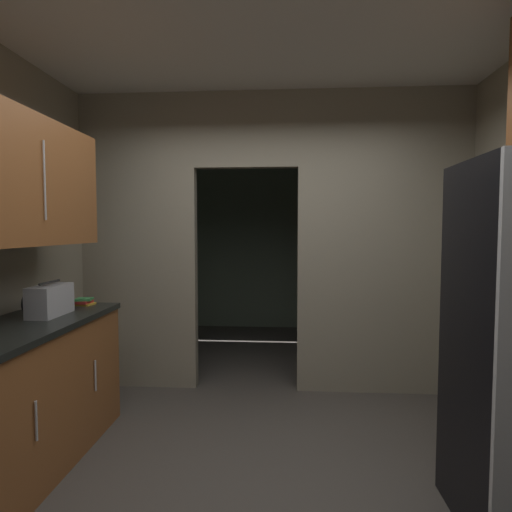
{
  "coord_description": "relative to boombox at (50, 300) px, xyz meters",
  "views": [
    {
      "loc": [
        0.14,
        -2.33,
        1.52
      ],
      "look_at": [
        -0.1,
        1.07,
        1.31
      ],
      "focal_mm": 29.9,
      "sensor_mm": 36.0,
      "label": 1
    }
  ],
  "objects": [
    {
      "name": "kitchen_partition",
      "position": [
        1.53,
        1.22,
        0.45
      ],
      "size": [
        3.63,
        0.12,
        2.79
      ],
      "color": "gray",
      "rests_on": "ground"
    },
    {
      "name": "boombox",
      "position": [
        0.0,
        0.0,
        0.0
      ],
      "size": [
        0.17,
        0.36,
        0.24
      ],
      "color": "#B2B2B7",
      "rests_on": "lower_cabinet_run"
    },
    {
      "name": "kitchen_overhead_slab",
      "position": [
        1.48,
        0.04,
        1.79
      ],
      "size": [
        4.03,
        7.38,
        0.06
      ],
      "primitive_type": "cube",
      "color": "silver"
    },
    {
      "name": "lower_cabinet_run",
      "position": [
        -0.03,
        -0.28,
        -0.57
      ],
      "size": [
        0.62,
        1.63,
        0.93
      ],
      "color": "brown",
      "rests_on": "ground"
    },
    {
      "name": "book_stack",
      "position": [
        0.04,
        0.41,
        -0.08
      ],
      "size": [
        0.14,
        0.14,
        0.05
      ],
      "color": "gold",
      "rests_on": "lower_cabinet_run"
    },
    {
      "name": "adjoining_room_shell",
      "position": [
        1.48,
        3.07,
        0.36
      ],
      "size": [
        3.63,
        2.66,
        2.79
      ],
      "color": "slate",
      "rests_on": "ground"
    },
    {
      "name": "upper_cabinet_counterside",
      "position": [
        -0.03,
        -0.28,
        0.78
      ],
      "size": [
        0.36,
        1.47,
        0.8
      ],
      "color": "brown"
    },
    {
      "name": "ground",
      "position": [
        1.48,
        -0.46,
        -1.04
      ],
      "size": [
        20.0,
        20.0,
        0.0
      ],
      "primitive_type": "plane",
      "color": "#47423D"
    }
  ]
}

